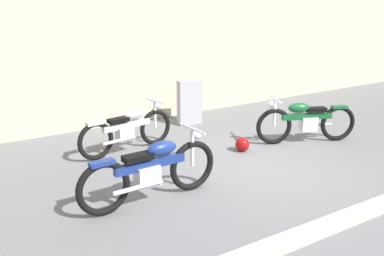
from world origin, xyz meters
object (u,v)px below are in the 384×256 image
at_px(stone_marker, 189,102).
at_px(motorcycle_green, 306,121).
at_px(motorcycle_blue, 152,170).
at_px(motorcycle_silver, 128,130).
at_px(helmet, 242,144).

xyz_separation_m(stone_marker, motorcycle_green, (1.27, -2.37, -0.06)).
bearing_deg(motorcycle_blue, motorcycle_green, 8.40).
relative_size(motorcycle_blue, motorcycle_silver, 1.10).
bearing_deg(motorcycle_blue, stone_marker, 48.10).
height_order(helmet, motorcycle_silver, motorcycle_silver).
bearing_deg(motorcycle_silver, motorcycle_green, -31.55).
bearing_deg(motorcycle_silver, helmet, -40.01).
xyz_separation_m(motorcycle_blue, motorcycle_silver, (0.58, 2.12, -0.04)).
height_order(helmet, motorcycle_blue, motorcycle_blue).
height_order(stone_marker, helmet, stone_marker).
bearing_deg(motorcycle_silver, motorcycle_blue, -113.59).
relative_size(motorcycle_green, motorcycle_blue, 0.88).
xyz_separation_m(motorcycle_green, motorcycle_blue, (-3.83, -0.72, 0.03)).
height_order(motorcycle_green, motorcycle_blue, motorcycle_blue).
xyz_separation_m(stone_marker, helmet, (-0.13, -2.11, -0.38)).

